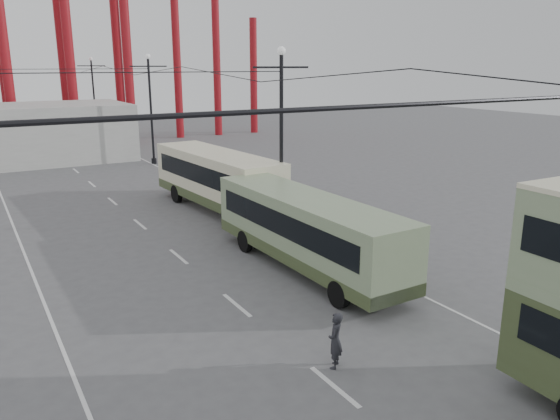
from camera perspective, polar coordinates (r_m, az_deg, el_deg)
road_markings at (r=28.64m, az=-12.85°, el=-2.54°), size 12.52×120.00×0.01m
lamp_post_mid at (r=28.68m, az=0.14°, el=7.43°), size 3.20×0.44×9.32m
lamp_post_far at (r=48.82m, az=-13.33°, el=10.15°), size 3.20×0.44×9.32m
lamp_post_distant at (r=70.09m, az=-18.86°, el=11.10°), size 3.20×0.44×9.32m
single_decker_green at (r=22.83m, az=2.80°, el=-2.00°), size 2.78×11.21×3.16m
single_decker_cream at (r=32.54m, az=-6.61°, el=3.36°), size 3.60×11.28×3.46m
pedestrian at (r=16.03m, az=5.80°, el=-13.40°), size 0.72×0.71×1.67m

